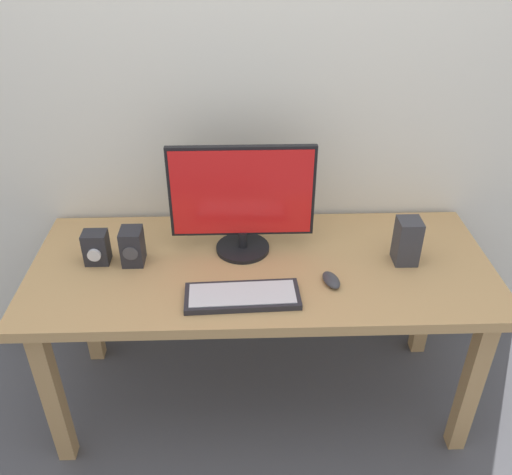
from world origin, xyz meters
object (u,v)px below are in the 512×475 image
at_px(monitor, 242,199).
at_px(speaker_left, 132,246).
at_px(audio_controller, 96,248).
at_px(keyboard_primary, 242,296).
at_px(mouse, 331,280).
at_px(desk, 261,281).
at_px(speaker_right, 407,241).

distance_m(monitor, speaker_left, 0.46).
bearing_deg(monitor, audio_controller, -172.29).
relative_size(monitor, keyboard_primary, 1.35).
relative_size(monitor, mouse, 5.34).
relative_size(speaker_left, audio_controller, 1.10).
relative_size(mouse, speaker_left, 0.72).
bearing_deg(keyboard_primary, monitor, 89.14).
height_order(monitor, audio_controller, monitor).
xyz_separation_m(desk, speaker_right, (0.56, 0.00, 0.18)).
height_order(keyboard_primary, speaker_left, speaker_left).
bearing_deg(desk, monitor, 123.81).
xyz_separation_m(monitor, speaker_left, (-0.42, -0.08, -0.16)).
height_order(desk, speaker_right, speaker_right).
bearing_deg(speaker_left, mouse, -12.17).
distance_m(speaker_left, audio_controller, 0.14).
relative_size(desk, monitor, 3.20).
xyz_separation_m(mouse, speaker_right, (0.31, 0.14, 0.08)).
bearing_deg(speaker_right, audio_controller, 178.68).
distance_m(monitor, speaker_right, 0.65).
relative_size(speaker_right, audio_controller, 1.39).
height_order(keyboard_primary, audio_controller, audio_controller).
xyz_separation_m(monitor, mouse, (0.32, -0.24, -0.21)).
bearing_deg(speaker_left, keyboard_primary, -29.80).
distance_m(mouse, audio_controller, 0.90).
height_order(speaker_left, audio_controller, speaker_left).
height_order(keyboard_primary, mouse, mouse).
bearing_deg(desk, mouse, -28.37).
xyz_separation_m(speaker_right, audio_controller, (-1.19, 0.03, -0.03)).
relative_size(speaker_right, speaker_left, 1.26).
xyz_separation_m(monitor, keyboard_primary, (-0.00, -0.32, -0.22)).
distance_m(desk, keyboard_primary, 0.25).
height_order(desk, audio_controller, audio_controller).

